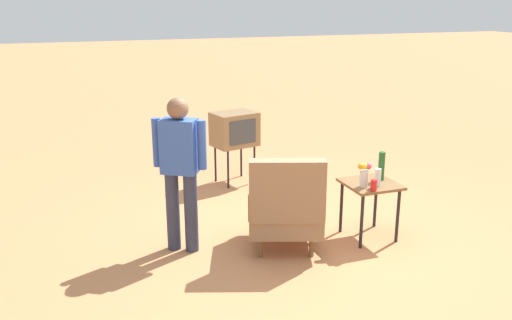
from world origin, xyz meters
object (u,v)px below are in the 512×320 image
object	(u,v)px
bottle_wine_green	(382,166)
flower_vase	(364,174)
armchair	(285,206)
soda_can_red	(374,185)
side_table	(370,191)
person_standing	(180,165)
tv_on_stand	(235,130)
bottle_short_clear	(378,178)

from	to	relation	value
bottle_wine_green	flower_vase	distance (m)	0.33
armchair	soda_can_red	distance (m)	0.95
soda_can_red	bottle_wine_green	distance (m)	0.41
side_table	bottle_wine_green	xyz separation A→B (m)	(-0.16, -0.05, 0.26)
armchair	person_standing	world-z (taller)	person_standing
bottle_wine_green	person_standing	bearing A→B (deg)	-9.00
side_table	armchair	bearing A→B (deg)	-0.90
tv_on_stand	bottle_wine_green	xyz separation A→B (m)	(-0.97, 2.27, 0.02)
tv_on_stand	bottle_short_clear	size ratio (longest dim) A/B	5.15
side_table	soda_can_red	distance (m)	0.31
bottle_short_clear	bottle_wine_green	distance (m)	0.25
side_table	bottle_short_clear	size ratio (longest dim) A/B	3.20
armchair	flower_vase	distance (m)	0.91
armchair	tv_on_stand	world-z (taller)	armchair
person_standing	flower_vase	world-z (taller)	person_standing
armchair	side_table	size ratio (longest dim) A/B	1.65
soda_can_red	bottle_wine_green	world-z (taller)	bottle_wine_green
side_table	flower_vase	xyz separation A→B (m)	(0.14, 0.09, 0.24)
tv_on_stand	bottle_short_clear	bearing A→B (deg)	108.24
person_standing	soda_can_red	xyz separation A→B (m)	(-1.90, 0.63, -0.24)
person_standing	bottle_wine_green	bearing A→B (deg)	171.00
armchair	tv_on_stand	size ratio (longest dim) A/B	1.03
tv_on_stand	soda_can_red	size ratio (longest dim) A/B	8.44
bottle_wine_green	side_table	bearing A→B (deg)	17.66
flower_vase	person_standing	bearing A→B (deg)	-14.46
person_standing	flower_vase	bearing A→B (deg)	165.54
soda_can_red	flower_vase	xyz separation A→B (m)	(0.03, -0.15, 0.09)
person_standing	soda_can_red	size ratio (longest dim) A/B	13.44
side_table	soda_can_red	bearing A→B (deg)	64.41
person_standing	bottle_short_clear	size ratio (longest dim) A/B	8.20
person_standing	soda_can_red	bearing A→B (deg)	161.61
flower_vase	tv_on_stand	bearing A→B (deg)	-74.53
armchair	person_standing	xyz separation A→B (m)	(1.02, -0.38, 0.44)
bottle_short_clear	bottle_wine_green	xyz separation A→B (m)	(-0.16, -0.19, 0.06)
bottle_short_clear	armchair	bearing A→B (deg)	-8.66
bottle_wine_green	flower_vase	xyz separation A→B (m)	(0.30, 0.14, -0.01)
side_table	person_standing	world-z (taller)	person_standing
soda_can_red	flower_vase	distance (m)	0.18
person_standing	flower_vase	size ratio (longest dim) A/B	6.19
tv_on_stand	person_standing	distance (m)	2.28
flower_vase	soda_can_red	bearing A→B (deg)	101.33
armchair	person_standing	distance (m)	1.17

